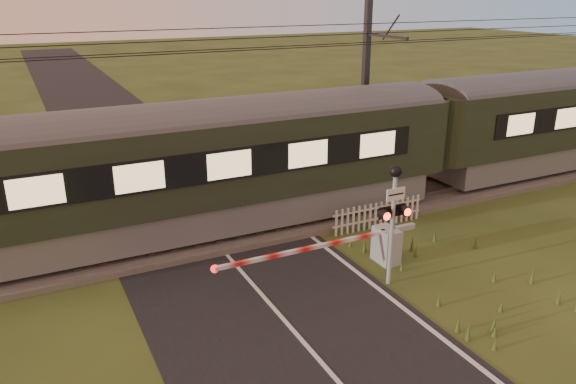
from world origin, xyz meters
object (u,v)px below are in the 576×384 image
picket_fence (378,215)px  boom_gate (378,245)px  catenary_mast (366,88)px  train (426,136)px  crossing_signal (394,204)px

picket_fence → boom_gate: bearing=-124.9°
boom_gate → catenary_mast: bearing=60.1°
train → picket_fence: train is taller
train → crossing_signal: size_ratio=12.82×
boom_gate → picket_fence: size_ratio=1.81×
train → catenary_mast: (-1.14, 2.23, 1.46)m
boom_gate → picket_fence: 2.56m
boom_gate → picket_fence: boom_gate is taller
boom_gate → catenary_mast: catenary_mast is taller
catenary_mast → picket_fence: bearing=-117.2°
boom_gate → crossing_signal: crossing_signal is taller
picket_fence → catenary_mast: 5.64m
picket_fence → catenary_mast: bearing=62.8°
crossing_signal → boom_gate: bearing=69.8°
train → crossing_signal: train is taller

